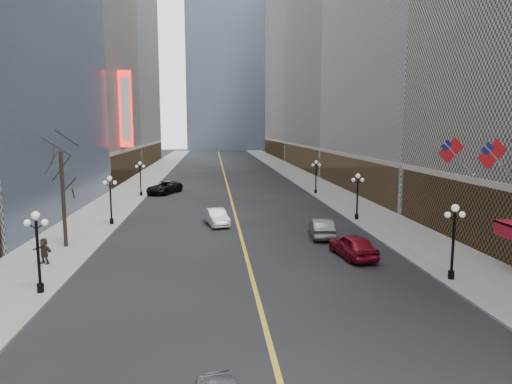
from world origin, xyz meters
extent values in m
cube|color=gray|center=(14.00, 70.00, 0.07)|extent=(6.00, 230.00, 0.15)
cube|color=gray|center=(-14.00, 70.00, 0.07)|extent=(6.00, 230.00, 0.15)
cube|color=gold|center=(0.00, 80.00, 0.01)|extent=(0.25, 200.00, 0.02)
cube|color=#493C31|center=(18.40, 68.00, 2.60)|extent=(2.80, 35.00, 5.00)
cube|color=#969698|center=(30.00, 106.00, 24.00)|extent=(26.00, 40.00, 48.00)
cube|color=#493C31|center=(18.40, 106.00, 2.60)|extent=(2.80, 39.00, 5.00)
cube|color=#A79F8A|center=(30.00, 149.00, 31.00)|extent=(26.00, 46.00, 62.00)
cube|color=#493C31|center=(18.40, 149.00, 2.60)|extent=(2.80, 45.00, 5.00)
cube|color=#A79F8A|center=(-30.00, 87.00, 25.00)|extent=(26.00, 30.00, 50.00)
cube|color=#493C31|center=(-18.40, 87.00, 2.60)|extent=(2.80, 29.00, 5.00)
cube|color=beige|center=(-30.00, 121.00, 36.00)|extent=(26.00, 38.00, 72.00)
cube|color=#493C31|center=(-18.40, 121.00, 2.60)|extent=(2.80, 37.00, 5.00)
cylinder|color=black|center=(11.80, 30.00, 0.40)|extent=(0.36, 0.36, 0.50)
cylinder|color=black|center=(11.80, 30.00, 2.15)|extent=(0.16, 0.16, 4.00)
sphere|color=white|center=(11.80, 30.00, 4.45)|extent=(0.44, 0.44, 0.44)
sphere|color=white|center=(11.35, 30.00, 4.05)|extent=(0.36, 0.36, 0.36)
sphere|color=white|center=(12.25, 30.00, 4.05)|extent=(0.36, 0.36, 0.36)
cylinder|color=black|center=(11.80, 48.00, 0.40)|extent=(0.36, 0.36, 0.50)
cylinder|color=black|center=(11.80, 48.00, 2.15)|extent=(0.16, 0.16, 4.00)
sphere|color=white|center=(11.80, 48.00, 4.45)|extent=(0.44, 0.44, 0.44)
sphere|color=white|center=(11.35, 48.00, 4.05)|extent=(0.36, 0.36, 0.36)
sphere|color=white|center=(12.25, 48.00, 4.05)|extent=(0.36, 0.36, 0.36)
cylinder|color=black|center=(11.80, 66.00, 0.40)|extent=(0.36, 0.36, 0.50)
cylinder|color=black|center=(11.80, 66.00, 2.15)|extent=(0.16, 0.16, 4.00)
sphere|color=white|center=(11.80, 66.00, 4.45)|extent=(0.44, 0.44, 0.44)
sphere|color=white|center=(11.35, 66.00, 4.05)|extent=(0.36, 0.36, 0.36)
sphere|color=white|center=(12.25, 66.00, 4.05)|extent=(0.36, 0.36, 0.36)
cylinder|color=black|center=(-11.80, 30.00, 0.40)|extent=(0.36, 0.36, 0.50)
cylinder|color=black|center=(-11.80, 30.00, 2.15)|extent=(0.16, 0.16, 4.00)
sphere|color=white|center=(-11.80, 30.00, 4.45)|extent=(0.44, 0.44, 0.44)
sphere|color=white|center=(-12.25, 30.00, 4.05)|extent=(0.36, 0.36, 0.36)
sphere|color=white|center=(-11.35, 30.00, 4.05)|extent=(0.36, 0.36, 0.36)
cylinder|color=black|center=(-11.80, 48.00, 0.40)|extent=(0.36, 0.36, 0.50)
cylinder|color=black|center=(-11.80, 48.00, 2.15)|extent=(0.16, 0.16, 4.00)
sphere|color=white|center=(-11.80, 48.00, 4.45)|extent=(0.44, 0.44, 0.44)
sphere|color=white|center=(-12.25, 48.00, 4.05)|extent=(0.36, 0.36, 0.36)
sphere|color=white|center=(-11.35, 48.00, 4.05)|extent=(0.36, 0.36, 0.36)
cylinder|color=black|center=(-11.80, 66.00, 0.40)|extent=(0.36, 0.36, 0.50)
cylinder|color=black|center=(-11.80, 66.00, 2.15)|extent=(0.16, 0.16, 4.00)
sphere|color=white|center=(-11.80, 66.00, 4.45)|extent=(0.44, 0.44, 0.44)
sphere|color=white|center=(-12.25, 66.00, 4.05)|extent=(0.36, 0.36, 0.36)
sphere|color=white|center=(-11.35, 66.00, 4.05)|extent=(0.36, 0.36, 0.36)
cylinder|color=#B2B2B7|center=(15.80, 32.00, 6.80)|extent=(2.49, 0.12, 2.49)
cube|color=red|center=(15.15, 32.00, 7.45)|extent=(1.94, 0.04, 1.94)
cube|color=navy|center=(14.80, 32.00, 7.80)|extent=(0.88, 0.06, 0.88)
cylinder|color=#B2B2B7|center=(15.80, 37.00, 6.80)|extent=(2.49, 0.12, 2.49)
cube|color=red|center=(15.15, 37.00, 7.45)|extent=(1.94, 0.04, 1.94)
cube|color=navy|center=(14.80, 37.00, 7.80)|extent=(0.88, 0.06, 0.88)
cube|color=red|center=(-15.90, 80.00, 12.00)|extent=(2.00, 0.50, 12.00)
cube|color=white|center=(-15.85, 80.00, 12.00)|extent=(1.40, 0.55, 10.00)
cylinder|color=#2D231C|center=(-13.50, 40.00, 3.75)|extent=(0.28, 0.28, 7.20)
imported|color=silver|center=(-2.00, 47.25, 0.77)|extent=(2.58, 4.89, 1.53)
imported|color=black|center=(-9.00, 68.55, 0.86)|extent=(5.17, 6.80, 1.72)
imported|color=maroon|center=(7.48, 35.47, 0.85)|extent=(2.64, 5.19, 1.69)
imported|color=#4F5456|center=(6.69, 41.59, 0.80)|extent=(2.25, 5.01, 1.60)
imported|color=#342B1D|center=(-13.50, 35.48, 1.02)|extent=(1.64, 1.18, 1.74)
camera|label=1|loc=(-2.33, 4.99, 9.11)|focal=32.00mm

